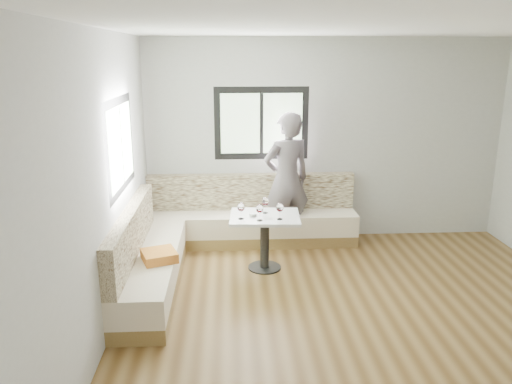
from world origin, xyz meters
TOP-DOWN VIEW (x-y plane):
  - room at (-0.08, 0.08)m, footprint 5.01×5.01m
  - banquette at (-1.59, 1.63)m, footprint 2.90×2.80m
  - table at (-0.93, 1.37)m, footprint 0.87×0.70m
  - person at (-0.57, 2.19)m, footprint 0.78×0.64m
  - olive_ramekin at (-1.07, 1.36)m, footprint 0.09×0.09m
  - wine_glass_a at (-1.22, 1.26)m, footprint 0.09×0.09m
  - wine_glass_b at (-1.00, 1.19)m, footprint 0.09×0.09m
  - wine_glass_c at (-0.76, 1.22)m, footprint 0.09×0.09m
  - wine_glass_d at (-0.92, 1.47)m, footprint 0.09×0.09m

SIDE VIEW (x-z plane):
  - banquette at x=-1.59m, z-range -0.14..0.81m
  - table at x=-0.93m, z-range 0.17..0.86m
  - olive_ramekin at x=-1.07m, z-range 0.69..0.73m
  - wine_glass_a at x=-1.22m, z-range 0.73..0.93m
  - wine_glass_b at x=-1.00m, z-range 0.73..0.93m
  - wine_glass_c at x=-0.76m, z-range 0.73..0.93m
  - wine_glass_d at x=-0.92m, z-range 0.73..0.93m
  - person at x=-0.57m, z-range 0.00..1.85m
  - room at x=-0.08m, z-range 0.01..2.82m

